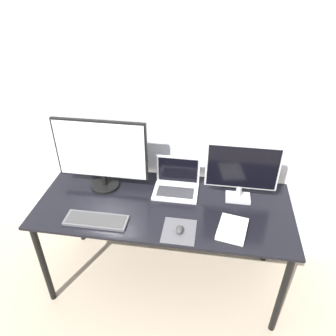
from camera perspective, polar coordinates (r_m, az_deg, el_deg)
ground_plane at (r=2.50m, az=-2.01°, el=-24.75°), size 12.00×12.00×0.00m
wall_back at (r=2.25m, az=0.95°, el=10.61°), size 7.00×0.05×2.50m
desk at (r=2.22m, az=-0.69°, el=-7.95°), size 1.66×0.71×0.74m
monitor_left at (r=2.21m, az=-11.57°, el=2.50°), size 0.62×0.19×0.51m
monitor_right at (r=2.12m, az=12.76°, el=-0.33°), size 0.46×0.11×0.41m
laptop at (r=2.26m, az=1.50°, el=-2.55°), size 0.30×0.22×0.23m
keyboard at (r=2.08m, az=-12.41°, el=-8.87°), size 0.39×0.13×0.02m
mousepad at (r=1.98m, az=1.94°, el=-10.94°), size 0.20×0.22×0.00m
mouse at (r=1.96m, az=2.02°, el=-10.69°), size 0.04×0.07×0.03m
book at (r=2.01m, az=11.14°, el=-10.37°), size 0.20×0.24×0.03m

